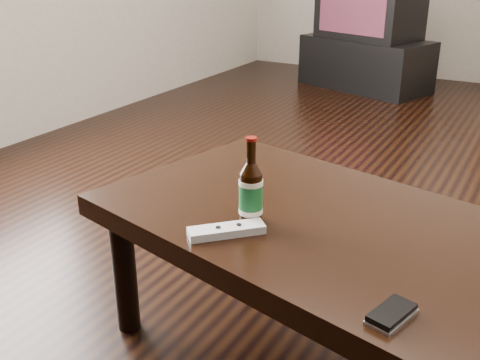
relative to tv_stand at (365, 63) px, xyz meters
The scene contains 7 objects.
floor 2.63m from the tv_stand, 63.42° to the right, with size 5.00×6.00×0.01m, color black.
tv_stand is the anchor object (origin of this frame).
tv 0.47m from the tv_stand, 108.55° to the right, with size 0.84×0.67×0.55m.
coffee_table 3.38m from the tv_stand, 74.20° to the right, with size 1.28×0.93×0.43m.
beer_bottle 3.44m from the tv_stand, 77.19° to the right, with size 0.07×0.07×0.21m.
phone 3.76m from the tv_stand, 71.83° to the right, with size 0.08×0.11×0.02m.
remote 3.52m from the tv_stand, 77.75° to the right, with size 0.16×0.16×0.02m.
Camera 1 is at (0.17, -2.08, 1.05)m, focal length 42.00 mm.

